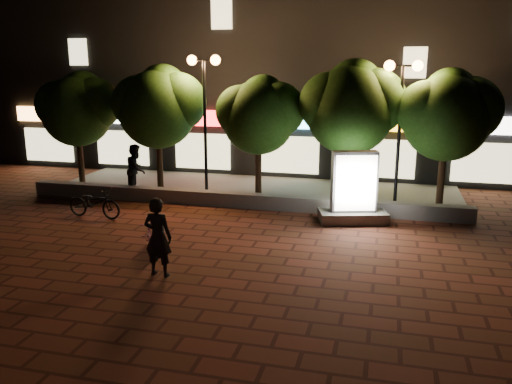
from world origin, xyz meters
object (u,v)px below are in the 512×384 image
(tree_left, at_px, (159,104))
(scooter_parked, at_px, (94,203))
(ad_kiosk, at_px, (354,194))
(rider, at_px, (158,237))
(tree_mid, at_px, (260,113))
(street_lamp_left, at_px, (204,90))
(tree_far_left, at_px, (78,107))
(tree_far_right, at_px, (448,112))
(scooter_pink, at_px, (149,235))
(pedestrian, at_px, (136,169))
(tree_right, at_px, (352,104))
(street_lamp_right, at_px, (402,96))

(tree_left, height_order, scooter_parked, tree_left)
(ad_kiosk, relative_size, rider, 1.21)
(tree_mid, relative_size, street_lamp_left, 0.87)
(tree_far_left, relative_size, tree_far_right, 0.97)
(street_lamp_left, bearing_deg, scooter_pink, -84.64)
(scooter_parked, xyz_separation_m, pedestrian, (0.03, 2.98, 0.54))
(tree_far_left, height_order, scooter_parked, tree_far_left)
(street_lamp_left, relative_size, ad_kiosk, 2.23)
(street_lamp_left, relative_size, pedestrian, 2.67)
(tree_far_right, bearing_deg, ad_kiosk, -141.18)
(tree_far_left, relative_size, ad_kiosk, 1.99)
(tree_left, relative_size, tree_right, 0.97)
(tree_far_left, distance_m, rider, 10.80)
(scooter_parked, bearing_deg, tree_right, -59.39)
(tree_left, distance_m, tree_mid, 4.00)
(tree_right, bearing_deg, tree_far_right, -0.00)
(tree_mid, xyz_separation_m, pedestrian, (-4.61, -0.96, -2.17))
(pedestrian, bearing_deg, tree_far_left, 59.67)
(pedestrian, bearing_deg, scooter_parked, 167.52)
(tree_mid, distance_m, scooter_pink, 7.18)
(scooter_parked, bearing_deg, street_lamp_left, -30.92)
(tree_left, xyz_separation_m, tree_mid, (4.00, -0.00, -0.23))
(scooter_parked, bearing_deg, ad_kiosk, -74.63)
(tree_far_right, bearing_deg, tree_right, 180.00)
(street_lamp_left, distance_m, ad_kiosk, 6.79)
(tree_far_left, bearing_deg, pedestrian, -18.44)
(scooter_pink, bearing_deg, street_lamp_left, 68.49)
(tree_right, bearing_deg, street_lamp_left, -177.19)
(rider, bearing_deg, scooter_parked, -39.34)
(street_lamp_right, relative_size, pedestrian, 2.57)
(street_lamp_right, bearing_deg, ad_kiosk, -122.78)
(ad_kiosk, distance_m, scooter_parked, 8.44)
(tree_far_right, distance_m, scooter_pink, 10.67)
(street_lamp_left, xyz_separation_m, street_lamp_right, (7.00, 0.00, -0.13))
(tree_mid, relative_size, scooter_parked, 2.33)
(tree_far_left, relative_size, tree_left, 0.95)
(tree_left, relative_size, scooter_pink, 3.19)
(tree_far_right, bearing_deg, scooter_parked, -160.53)
(rider, height_order, pedestrian, pedestrian)
(tree_right, bearing_deg, tree_left, -180.00)
(tree_far_left, xyz_separation_m, ad_kiosk, (11.13, -2.31, -2.37))
(tree_far_left, bearing_deg, street_lamp_left, -2.76)
(tree_right, distance_m, tree_far_right, 3.20)
(tree_left, distance_m, street_lamp_left, 2.05)
(tree_far_right, relative_size, pedestrian, 2.45)
(tree_far_left, height_order, street_lamp_right, street_lamp_right)
(scooter_pink, distance_m, pedestrian, 6.36)
(tree_left, bearing_deg, tree_right, 0.00)
(tree_right, xyz_separation_m, ad_kiosk, (0.32, -2.31, -2.64))
(tree_right, xyz_separation_m, street_lamp_left, (-5.36, -0.26, 0.46))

